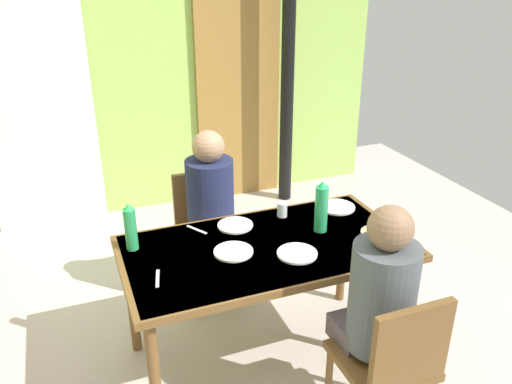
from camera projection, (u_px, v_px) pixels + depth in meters
The scene contains 21 objects.
ground_plane at pixel (233, 365), 3.00m from camera, with size 6.13×6.13×0.00m, color beige.
wall_back at pixel (142, 72), 4.48m from camera, with size 4.42×0.10×2.53m, color #9CC45A.
door_wooden at pixel (238, 95), 4.80m from camera, with size 0.80×0.05×2.00m, color olive.
stove_pipe_column at pixel (288, 69), 4.59m from camera, with size 0.12×0.12×2.53m, color black.
curtain_panel at pixel (36, 107), 4.18m from camera, with size 0.90×0.03×2.12m, color white.
dining_table at pixel (266, 257), 2.79m from camera, with size 1.53×0.82×0.75m.
chair_near_diner at pixel (392, 362), 2.32m from camera, with size 0.40×0.40×0.87m.
chair_far_diner at pixel (207, 228), 3.47m from camera, with size 0.40×0.40×0.87m.
person_near_diner at pixel (381, 293), 2.32m from camera, with size 0.30×0.37×0.77m.
person_far_diner at pixel (211, 198), 3.24m from camera, with size 0.30×0.37×0.77m.
water_bottle_green_near at pixel (131, 228), 2.68m from camera, with size 0.06×0.06×0.27m.
water_bottle_green_far at pixel (321, 208), 2.86m from camera, with size 0.07×0.07×0.30m.
serving_bowl_center at pixel (371, 249), 2.67m from camera, with size 0.17×0.17×0.06m, color #F0E5D0.
dinner_plate_near_left at pixel (235, 225), 2.96m from camera, with size 0.20×0.20×0.01m, color white.
dinner_plate_near_right at pixel (297, 253), 2.67m from camera, with size 0.21×0.21×0.01m, color white.
dinner_plate_far_center at pixel (234, 252), 2.69m from camera, with size 0.21×0.21×0.01m, color white.
dinner_plate_far_side at pixel (337, 207), 3.17m from camera, with size 0.22×0.22×0.01m, color white.
drinking_glass_by_near_diner at pixel (282, 210), 3.06m from camera, with size 0.06×0.06×0.09m, color silver.
bread_plate_sliced at pixel (378, 234), 2.85m from camera, with size 0.19×0.19×0.02m, color #DBB77A.
cutlery_knife_near at pixel (158, 278), 2.47m from camera, with size 0.15×0.02×0.00m, color silver.
cutlery_fork_near at pixel (197, 230), 2.92m from camera, with size 0.15×0.02×0.00m, color silver.
Camera 1 is at (-0.72, -2.21, 2.15)m, focal length 36.26 mm.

